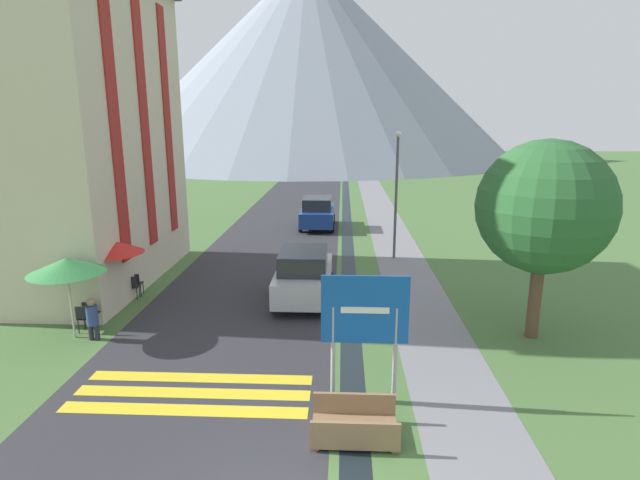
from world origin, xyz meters
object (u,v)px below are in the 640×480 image
parked_car_near (304,275)px  parked_car_far (317,213)px  hotel_building (63,111)px  cafe_chair_near_right (91,312)px  person_seated_far (92,317)px  cafe_chair_near_left (85,316)px  cafe_umbrella_middle_red (113,247)px  footbridge (355,426)px  road_sign (365,320)px  streetlamp (396,185)px  person_seated_near (112,283)px  person_standing_terrace (87,289)px  cafe_chair_far_right (135,282)px  tree_by_path (545,207)px  cafe_umbrella_front_green (66,266)px  cafe_chair_far_left (133,285)px

parked_car_near → parked_car_far: 12.02m
hotel_building → cafe_chair_near_right: hotel_building is taller
parked_car_near → cafe_chair_near_right: size_ratio=4.73×
person_seated_far → cafe_chair_near_left: bearing=135.5°
hotel_building → cafe_umbrella_middle_red: (2.86, -3.07, -4.34)m
footbridge → road_sign: bearing=80.5°
footbridge → parked_car_far: (-1.73, 19.78, 0.68)m
cafe_umbrella_middle_red → streetlamp: streetlamp is taller
person_seated_far → person_seated_near: (-0.84, 3.08, -0.03)m
parked_car_far → cafe_chair_near_right: size_ratio=4.64×
person_standing_terrace → person_seated_near: bearing=89.4°
parked_car_near → person_seated_near: parked_car_near is taller
hotel_building → cafe_chair_near_left: bearing=-61.4°
cafe_chair_near_right → cafe_umbrella_middle_red: (0.10, 1.60, 1.62)m
person_seated_near → parked_car_far: bearing=62.7°
parked_car_near → person_standing_terrace: size_ratio=2.29×
hotel_building → cafe_umbrella_middle_red: size_ratio=5.12×
cafe_chair_near_right → cafe_chair_far_right: size_ratio=1.00×
road_sign → cafe_chair_near_right: size_ratio=3.47×
person_seated_far → tree_by_path: size_ratio=0.22×
cafe_umbrella_front_green → streetlamp: (10.12, 9.11, 1.17)m
hotel_building → cafe_chair_near_right: bearing=-59.5°
tree_by_path → person_seated_far: bearing=-176.3°
parked_car_far → person_seated_far: bearing=-109.8°
footbridge → cafe_umbrella_front_green: 9.31m
person_standing_terrace → parked_car_near: bearing=18.1°
cafe_chair_near_right → person_standing_terrace: bearing=124.2°
road_sign → person_seated_near: road_sign is taller
cafe_chair_far_left → cafe_chair_near_right: size_ratio=1.00×
parked_car_near → parked_car_far: bearing=90.6°
parked_car_near → cafe_chair_far_right: parked_car_near is taller
cafe_umbrella_front_green → tree_by_path: (13.27, 0.67, 1.64)m
parked_car_near → hotel_building: bearing=167.9°
parked_car_near → cafe_chair_near_left: parked_car_near is taller
footbridge → person_standing_terrace: person_standing_terrace is taller
cafe_chair_near_right → cafe_umbrella_front_green: cafe_umbrella_front_green is taller
person_seated_far → streetlamp: (9.46, 9.25, 2.65)m
hotel_building → road_sign: (10.81, -8.39, -4.54)m
parked_car_far → person_seated_near: bearing=-117.3°
person_standing_terrace → cafe_chair_far_left: bearing=72.8°
cafe_chair_far_left → cafe_chair_far_right: size_ratio=1.00×
road_sign → parked_car_far: (-1.95, 18.48, -1.03)m
cafe_chair_near_left → cafe_chair_far_right: bearing=91.3°
parked_car_near → cafe_umbrella_front_green: size_ratio=1.68×
hotel_building → parked_car_near: (9.00, -1.93, -5.56)m
footbridge → parked_car_near: 7.95m
cafe_chair_far_right → streetlamp: size_ratio=0.15×
cafe_chair_far_right → tree_by_path: size_ratio=0.15×
cafe_chair_far_right → cafe_umbrella_front_green: cafe_umbrella_front_green is taller
cafe_chair_near_right → streetlamp: size_ratio=0.15×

